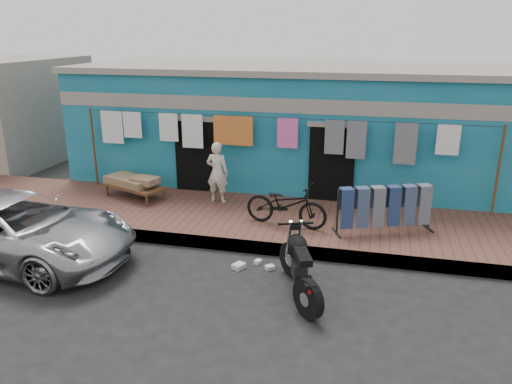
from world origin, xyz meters
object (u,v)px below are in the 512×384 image
(charpoy, at_px, (135,187))
(jeans_rack, at_px, (384,208))
(car, at_px, (15,228))
(bicycle, at_px, (286,200))
(seated_person, at_px, (217,172))
(motorcycle, at_px, (300,265))

(charpoy, bearing_deg, jeans_rack, -7.49)
(car, height_order, bicycle, bicycle)
(seated_person, xyz_separation_m, motorcycle, (2.59, -3.60, -0.44))
(car, distance_m, charpoy, 3.46)
(jeans_rack, bearing_deg, seated_person, 166.00)
(seated_person, bearing_deg, car, 54.75)
(motorcycle, bearing_deg, charpoy, 124.49)
(motorcycle, relative_size, charpoy, 1.03)
(charpoy, bearing_deg, car, -103.69)
(motorcycle, relative_size, jeans_rack, 0.87)
(car, relative_size, bicycle, 2.65)
(bicycle, relative_size, motorcycle, 0.97)
(bicycle, bearing_deg, seated_person, 68.65)
(car, distance_m, jeans_rack, 7.37)
(car, xyz_separation_m, bicycle, (4.85, 2.41, 0.16))
(jeans_rack, bearing_deg, bicycle, -175.72)
(seated_person, distance_m, motorcycle, 4.46)
(seated_person, xyz_separation_m, charpoy, (-2.13, -0.19, -0.48))
(bicycle, distance_m, motorcycle, 2.57)
(car, distance_m, motorcycle, 5.54)
(jeans_rack, bearing_deg, motorcycle, -117.52)
(jeans_rack, bearing_deg, car, -159.63)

